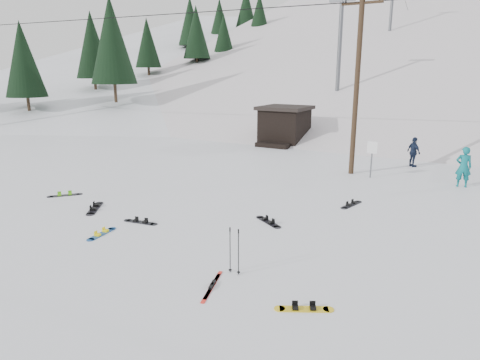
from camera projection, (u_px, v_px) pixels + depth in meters
The scene contains 20 objects.
ground at pixel (136, 268), 11.75m from camera, with size 200.00×200.00×0.00m, color white.
ski_slope at pixel (412, 195), 60.88m from camera, with size 60.00×75.00×45.00m, color silver.
ridge_left at pixel (180, 170), 72.18m from camera, with size 34.00×85.00×38.00m, color white.
treeline_left at pixel (155, 108), 61.76m from camera, with size 20.00×64.00×10.00m, color black, non-canonical shape.
treeline_crest at pixel (444, 98), 83.90m from camera, with size 50.00×6.00×10.00m, color black, non-canonical shape.
utility_pole at pixel (357, 82), 21.36m from camera, with size 2.00×0.26×9.00m.
trail_sign at pixel (372, 153), 21.33m from camera, with size 0.50×0.09×1.85m.
lift_hut at pixel (284, 125), 31.40m from camera, with size 3.40×4.10×2.75m.
lift_tower_near at pixel (340, 39), 36.90m from camera, with size 2.20×0.36×8.00m.
hero_snowboard at pixel (102, 234), 14.16m from camera, with size 0.39×1.32×0.09m.
hero_skis at pixel (212, 286), 10.74m from camera, with size 0.59×1.61×0.09m.
ski_poles at pixel (234, 250), 11.30m from camera, with size 0.35×0.09×1.28m.
board_scatter_a at pixel (141, 222), 15.26m from camera, with size 1.35×0.42×0.10m.
board_scatter_b at pixel (95, 208), 16.76m from camera, with size 1.11×1.48×0.12m.
board_scatter_c at pixel (65, 195), 18.53m from camera, with size 1.04×1.18×0.10m.
board_scatter_d at pixel (268, 222), 15.28m from camera, with size 1.28×0.90×0.10m.
board_scatter_e at pixel (304, 309), 9.71m from camera, with size 1.23×0.78×0.10m.
board_scatter_f at pixel (351, 204), 17.23m from camera, with size 0.54×1.41×0.10m.
skier_teal at pixel (464, 167), 19.73m from camera, with size 0.69×0.45×1.90m, color #0A676D.
skier_navy at pixel (414, 152), 23.89m from camera, with size 0.98×0.41×1.68m, color #151F36.
Camera 1 is at (7.87, -7.90, 5.28)m, focal length 32.00 mm.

